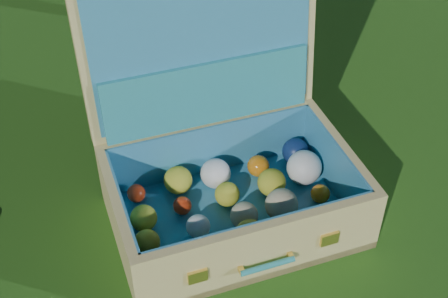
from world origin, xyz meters
TOP-DOWN VIEW (x-y plane):
  - ground at (0.00, 0.00)m, footprint 60.00×60.00m
  - suitcase at (-0.01, -0.06)m, footprint 0.69×0.58m

SIDE VIEW (x-z plane):
  - ground at x=0.00m, z-range 0.00..0.00m
  - suitcase at x=-0.01m, z-range -0.14..0.51m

